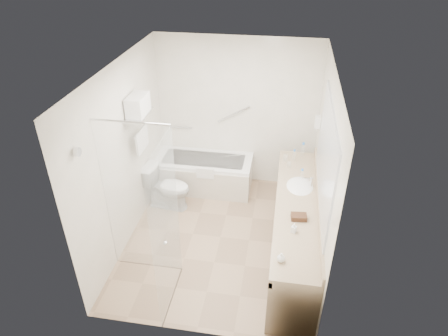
% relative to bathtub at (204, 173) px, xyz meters
% --- Properties ---
extents(floor, '(3.20, 3.20, 0.00)m').
position_rel_bathtub_xyz_m(floor, '(0.50, -1.24, -0.28)').
color(floor, '#A18263').
rests_on(floor, ground).
extents(ceiling, '(2.60, 3.20, 0.10)m').
position_rel_bathtub_xyz_m(ceiling, '(0.50, -1.24, 2.22)').
color(ceiling, white).
rests_on(ceiling, wall_back).
extents(wall_back, '(2.60, 0.10, 2.50)m').
position_rel_bathtub_xyz_m(wall_back, '(0.50, 0.36, 0.97)').
color(wall_back, silver).
rests_on(wall_back, ground).
extents(wall_front, '(2.60, 0.10, 2.50)m').
position_rel_bathtub_xyz_m(wall_front, '(0.50, -2.84, 0.97)').
color(wall_front, silver).
rests_on(wall_front, ground).
extents(wall_left, '(0.10, 3.20, 2.50)m').
position_rel_bathtub_xyz_m(wall_left, '(-0.80, -1.24, 0.97)').
color(wall_left, silver).
rests_on(wall_left, ground).
extents(wall_right, '(0.10, 3.20, 2.50)m').
position_rel_bathtub_xyz_m(wall_right, '(1.80, -1.24, 0.97)').
color(wall_right, silver).
rests_on(wall_right, ground).
extents(bathtub, '(1.60, 0.73, 0.59)m').
position_rel_bathtub_xyz_m(bathtub, '(0.00, 0.00, 0.00)').
color(bathtub, white).
rests_on(bathtub, floor).
extents(grab_bar_short, '(0.40, 0.03, 0.03)m').
position_rel_bathtub_xyz_m(grab_bar_short, '(-0.45, 0.32, 0.67)').
color(grab_bar_short, silver).
rests_on(grab_bar_short, wall_back).
extents(grab_bar_long, '(0.53, 0.03, 0.33)m').
position_rel_bathtub_xyz_m(grab_bar_long, '(0.45, 0.32, 0.97)').
color(grab_bar_long, silver).
rests_on(grab_bar_long, wall_back).
extents(shower_enclosure, '(0.96, 0.91, 2.11)m').
position_rel_bathtub_xyz_m(shower_enclosure, '(-0.13, -2.16, 0.79)').
color(shower_enclosure, silver).
rests_on(shower_enclosure, floor).
extents(towel_shelf, '(0.24, 0.55, 0.81)m').
position_rel_bathtub_xyz_m(towel_shelf, '(-0.67, -0.89, 1.48)').
color(towel_shelf, silver).
rests_on(towel_shelf, wall_left).
extents(vanity_counter, '(0.55, 2.70, 0.95)m').
position_rel_bathtub_xyz_m(vanity_counter, '(1.52, -1.39, 0.36)').
color(vanity_counter, tan).
rests_on(vanity_counter, floor).
extents(sink, '(0.40, 0.52, 0.14)m').
position_rel_bathtub_xyz_m(sink, '(1.55, -0.99, 0.54)').
color(sink, white).
rests_on(sink, vanity_counter).
extents(faucet, '(0.03, 0.03, 0.14)m').
position_rel_bathtub_xyz_m(faucet, '(1.70, -0.99, 0.65)').
color(faucet, silver).
rests_on(faucet, vanity_counter).
extents(mirror, '(0.02, 2.00, 1.20)m').
position_rel_bathtub_xyz_m(mirror, '(1.79, -1.39, 1.27)').
color(mirror, '#B8BDC5').
rests_on(mirror, wall_right).
extents(hairdryer_unit, '(0.08, 0.10, 0.18)m').
position_rel_bathtub_xyz_m(hairdryer_unit, '(1.75, -0.19, 1.17)').
color(hairdryer_unit, silver).
rests_on(hairdryer_unit, wall_right).
extents(toilet, '(0.76, 0.48, 0.70)m').
position_rel_bathtub_xyz_m(toilet, '(-0.45, -0.62, 0.08)').
color(toilet, white).
rests_on(toilet, floor).
extents(amenity_basket, '(0.20, 0.14, 0.06)m').
position_rel_bathtub_xyz_m(amenity_basket, '(1.54, -1.71, 0.61)').
color(amenity_basket, '#432B18').
rests_on(amenity_basket, vanity_counter).
extents(soap_bottle_a, '(0.10, 0.14, 0.06)m').
position_rel_bathtub_xyz_m(soap_bottle_a, '(1.48, -1.96, 0.60)').
color(soap_bottle_a, silver).
rests_on(soap_bottle_a, vanity_counter).
extents(soap_bottle_b, '(0.12, 0.13, 0.09)m').
position_rel_bathtub_xyz_m(soap_bottle_b, '(1.36, -2.45, 0.62)').
color(soap_bottle_b, silver).
rests_on(soap_bottle_b, vanity_counter).
extents(water_bottle_left, '(0.07, 0.07, 0.22)m').
position_rel_bathtub_xyz_m(water_bottle_left, '(1.59, -0.14, 0.67)').
color(water_bottle_left, silver).
rests_on(water_bottle_left, vanity_counter).
extents(water_bottle_mid, '(0.06, 0.06, 0.19)m').
position_rel_bathtub_xyz_m(water_bottle_mid, '(1.57, -0.85, 0.66)').
color(water_bottle_mid, silver).
rests_on(water_bottle_mid, vanity_counter).
extents(water_bottle_right, '(0.06, 0.06, 0.18)m').
position_rel_bathtub_xyz_m(water_bottle_right, '(1.46, -0.31, 0.66)').
color(water_bottle_right, silver).
rests_on(water_bottle_right, vanity_counter).
extents(drinking_glass_near, '(0.07, 0.07, 0.08)m').
position_rel_bathtub_xyz_m(drinking_glass_near, '(1.39, -0.51, 0.61)').
color(drinking_glass_near, silver).
rests_on(drinking_glass_near, vanity_counter).
extents(drinking_glass_far, '(0.08, 0.08, 0.10)m').
position_rel_bathtub_xyz_m(drinking_glass_far, '(1.34, -0.34, 0.62)').
color(drinking_glass_far, silver).
rests_on(drinking_glass_far, vanity_counter).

